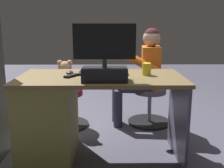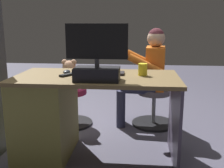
{
  "view_description": "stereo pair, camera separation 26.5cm",
  "coord_description": "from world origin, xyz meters",
  "px_view_note": "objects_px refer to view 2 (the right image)",
  "views": [
    {
      "loc": [
        -0.07,
        2.53,
        1.16
      ],
      "look_at": [
        -0.1,
        -0.05,
        0.57
      ],
      "focal_mm": 43.44,
      "sensor_mm": 36.0,
      "label": 1
    },
    {
      "loc": [
        -0.34,
        2.52,
        1.16
      ],
      "look_at": [
        -0.1,
        -0.05,
        0.57
      ],
      "focal_mm": 43.44,
      "sensor_mm": 36.0,
      "label": 2
    }
  ],
  "objects_px": {
    "teddy_bear": "(70,75)",
    "computer_mouse": "(67,72)",
    "keyboard": "(100,73)",
    "cup": "(143,70)",
    "tv_remote": "(67,75)",
    "monitor": "(97,64)",
    "visitor_chair": "(154,105)",
    "office_chair_teddy": "(71,105)",
    "person": "(147,70)",
    "desk": "(57,112)"
  },
  "relations": [
    {
      "from": "desk",
      "to": "monitor",
      "type": "height_order",
      "value": "monitor"
    },
    {
      "from": "monitor",
      "to": "cup",
      "type": "height_order",
      "value": "monitor"
    },
    {
      "from": "desk",
      "to": "office_chair_teddy",
      "type": "relative_size",
      "value": 2.77
    },
    {
      "from": "visitor_chair",
      "to": "tv_remote",
      "type": "bearing_deg",
      "value": 47.13
    },
    {
      "from": "computer_mouse",
      "to": "tv_remote",
      "type": "height_order",
      "value": "computer_mouse"
    },
    {
      "from": "cup",
      "to": "visitor_chair",
      "type": "height_order",
      "value": "cup"
    },
    {
      "from": "monitor",
      "to": "keyboard",
      "type": "xyz_separation_m",
      "value": [
        0.02,
        -0.27,
        -0.12
      ]
    },
    {
      "from": "keyboard",
      "to": "person",
      "type": "distance_m",
      "value": 0.85
    },
    {
      "from": "tv_remote",
      "to": "teddy_bear",
      "type": "height_order",
      "value": "teddy_bear"
    },
    {
      "from": "cup",
      "to": "office_chair_teddy",
      "type": "distance_m",
      "value": 1.19
    },
    {
      "from": "computer_mouse",
      "to": "teddy_bear",
      "type": "relative_size",
      "value": 0.29
    },
    {
      "from": "keyboard",
      "to": "computer_mouse",
      "type": "bearing_deg",
      "value": 4.29
    },
    {
      "from": "desk",
      "to": "teddy_bear",
      "type": "relative_size",
      "value": 4.09
    },
    {
      "from": "computer_mouse",
      "to": "visitor_chair",
      "type": "distance_m",
      "value": 1.22
    },
    {
      "from": "tv_remote",
      "to": "teddy_bear",
      "type": "xyz_separation_m",
      "value": [
        0.18,
        -0.77,
        -0.16
      ]
    },
    {
      "from": "office_chair_teddy",
      "to": "cup",
      "type": "bearing_deg",
      "value": 139.55
    },
    {
      "from": "desk",
      "to": "tv_remote",
      "type": "relative_size",
      "value": 9.11
    },
    {
      "from": "tv_remote",
      "to": "person",
      "type": "bearing_deg",
      "value": -97.47
    },
    {
      "from": "tv_remote",
      "to": "person",
      "type": "relative_size",
      "value": 0.14
    },
    {
      "from": "desk",
      "to": "keyboard",
      "type": "xyz_separation_m",
      "value": [
        -0.37,
        -0.08,
        0.34
      ]
    },
    {
      "from": "monitor",
      "to": "office_chair_teddy",
      "type": "bearing_deg",
      "value": -63.84
    },
    {
      "from": "teddy_bear",
      "to": "computer_mouse",
      "type": "bearing_deg",
      "value": 102.42
    },
    {
      "from": "tv_remote",
      "to": "computer_mouse",
      "type": "bearing_deg",
      "value": -39.71
    },
    {
      "from": "teddy_bear",
      "to": "visitor_chair",
      "type": "distance_m",
      "value": 1.02
    },
    {
      "from": "teddy_bear",
      "to": "person",
      "type": "relative_size",
      "value": 0.3
    },
    {
      "from": "teddy_bear",
      "to": "visitor_chair",
      "type": "height_order",
      "value": "teddy_bear"
    },
    {
      "from": "computer_mouse",
      "to": "desk",
      "type": "bearing_deg",
      "value": 34.08
    },
    {
      "from": "desk",
      "to": "person",
      "type": "relative_size",
      "value": 1.24
    },
    {
      "from": "monitor",
      "to": "visitor_chair",
      "type": "height_order",
      "value": "monitor"
    },
    {
      "from": "cup",
      "to": "person",
      "type": "height_order",
      "value": "person"
    },
    {
      "from": "keyboard",
      "to": "person",
      "type": "bearing_deg",
      "value": -120.98
    },
    {
      "from": "keyboard",
      "to": "office_chair_teddy",
      "type": "relative_size",
      "value": 0.85
    },
    {
      "from": "keyboard",
      "to": "cup",
      "type": "bearing_deg",
      "value": 175.49
    },
    {
      "from": "monitor",
      "to": "visitor_chair",
      "type": "xyz_separation_m",
      "value": [
        -0.5,
        -1.0,
        -0.63
      ]
    },
    {
      "from": "monitor",
      "to": "visitor_chair",
      "type": "relative_size",
      "value": 0.94
    },
    {
      "from": "keyboard",
      "to": "visitor_chair",
      "type": "height_order",
      "value": "keyboard"
    },
    {
      "from": "keyboard",
      "to": "computer_mouse",
      "type": "height_order",
      "value": "computer_mouse"
    },
    {
      "from": "desk",
      "to": "visitor_chair",
      "type": "relative_size",
      "value": 2.77
    },
    {
      "from": "cup",
      "to": "teddy_bear",
      "type": "bearing_deg",
      "value": -40.9
    },
    {
      "from": "monitor",
      "to": "keyboard",
      "type": "distance_m",
      "value": 0.29
    },
    {
      "from": "computer_mouse",
      "to": "person",
      "type": "bearing_deg",
      "value": -133.96
    },
    {
      "from": "cup",
      "to": "keyboard",
      "type": "bearing_deg",
      "value": -4.51
    },
    {
      "from": "desk",
      "to": "computer_mouse",
      "type": "xyz_separation_m",
      "value": [
        -0.08,
        -0.06,
        0.35
      ]
    },
    {
      "from": "monitor",
      "to": "visitor_chair",
      "type": "distance_m",
      "value": 1.28
    },
    {
      "from": "teddy_bear",
      "to": "visitor_chair",
      "type": "bearing_deg",
      "value": -176.05
    },
    {
      "from": "tv_remote",
      "to": "person",
      "type": "xyz_separation_m",
      "value": [
        -0.69,
        -0.83,
        -0.09
      ]
    },
    {
      "from": "computer_mouse",
      "to": "visitor_chair",
      "type": "height_order",
      "value": "computer_mouse"
    },
    {
      "from": "monitor",
      "to": "office_chair_teddy",
      "type": "relative_size",
      "value": 0.94
    },
    {
      "from": "keyboard",
      "to": "visitor_chair",
      "type": "bearing_deg",
      "value": -125.34
    },
    {
      "from": "computer_mouse",
      "to": "cup",
      "type": "distance_m",
      "value": 0.65
    }
  ]
}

